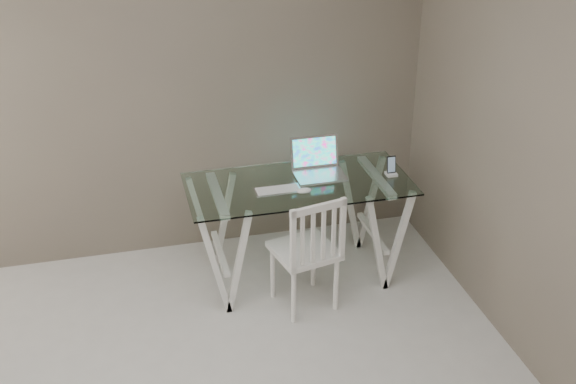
% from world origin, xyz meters
% --- Properties ---
extents(room, '(4.50, 4.52, 2.71)m').
position_xyz_m(room, '(-0.06, 0.02, 1.72)').
color(room, beige).
rests_on(room, ground).
extents(desk, '(1.50, 0.70, 0.75)m').
position_xyz_m(desk, '(0.92, 1.61, 0.38)').
color(desk, silver).
rests_on(desk, ground).
extents(chair, '(0.46, 0.46, 0.84)m').
position_xyz_m(chair, '(0.89, 1.23, 0.47)').
color(chair, white).
rests_on(chair, ground).
extents(laptop, '(0.34, 0.29, 0.24)m').
position_xyz_m(laptop, '(1.09, 1.73, 0.80)').
color(laptop, silver).
rests_on(laptop, desk).
extents(keyboard, '(0.30, 0.13, 0.01)m').
position_xyz_m(keyboard, '(0.76, 1.54, 0.75)').
color(keyboard, silver).
rests_on(keyboard, desk).
extents(mouse, '(0.10, 0.06, 0.03)m').
position_xyz_m(mouse, '(0.92, 1.47, 0.76)').
color(mouse, white).
rests_on(mouse, desk).
extents(phone_dock, '(0.07, 0.07, 0.14)m').
position_xyz_m(phone_dock, '(1.56, 1.58, 0.78)').
color(phone_dock, white).
rests_on(phone_dock, desk).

